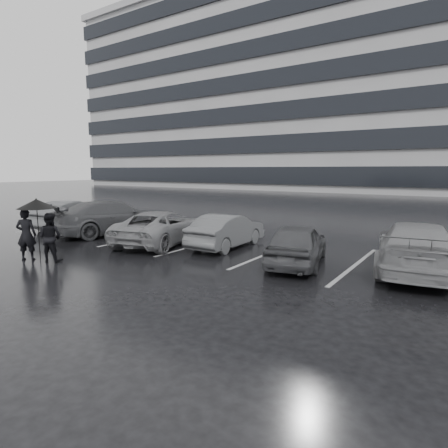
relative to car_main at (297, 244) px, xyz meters
name	(u,v)px	position (x,y,z in m)	size (l,w,h in m)	color
ground	(210,267)	(-1.94, -1.64, -0.61)	(160.00, 160.00, 0.00)	black
office_building	(274,97)	(-23.94, 46.36, 13.73)	(61.00, 26.00, 29.00)	#949496
car_main	(297,244)	(0.00, 0.00, 0.00)	(1.44, 3.58, 1.22)	black
car_west_a	(227,231)	(-3.05, 0.91, -0.01)	(1.26, 3.61, 1.19)	#2F3032
car_west_b	(161,227)	(-5.44, 0.09, 0.01)	(2.05, 4.45, 1.24)	#555558
car_west_c	(112,217)	(-8.67, 0.51, 0.11)	(2.03, 4.99, 1.45)	black
car_west_d	(73,214)	(-11.47, 0.50, 0.05)	(1.39, 3.99, 1.32)	#2F3032
car_east	(417,247)	(2.99, 1.00, 0.07)	(1.92, 4.72, 1.37)	#555558
pedestrian_left	(26,235)	(-7.09, -4.09, 0.18)	(0.58, 0.38, 1.58)	black
pedestrian_right	(50,237)	(-6.32, -3.79, 0.13)	(0.72, 0.56, 1.47)	black
umbrella	(36,204)	(-6.83, -3.85, 1.11)	(1.12, 1.12, 1.89)	black
stall_stripes	(233,248)	(-2.74, 0.86, -0.61)	(19.72, 5.00, 0.00)	#9C9C9E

